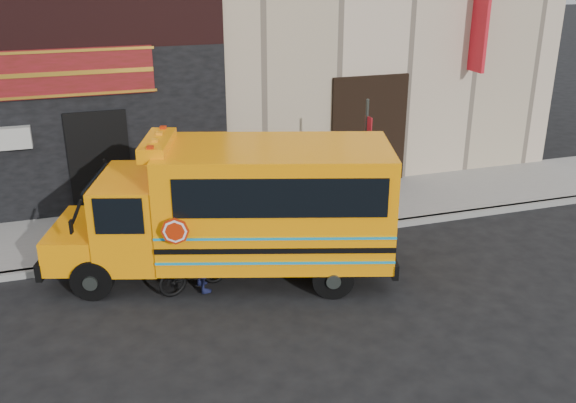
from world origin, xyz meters
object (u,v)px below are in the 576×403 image
(school_bus, at_px, (242,206))
(sign_pole, at_px, (365,158))
(bicycle, at_px, (194,269))
(cyclist, at_px, (201,248))

(school_bus, xyz_separation_m, sign_pole, (3.37, 1.53, 0.22))
(bicycle, xyz_separation_m, cyclist, (0.14, -0.09, 0.47))
(cyclist, bearing_deg, bicycle, 49.40)
(sign_pole, relative_size, cyclist, 1.68)
(sign_pole, xyz_separation_m, bicycle, (-4.44, -1.88, -1.26))
(school_bus, bearing_deg, bicycle, -161.94)
(school_bus, relative_size, cyclist, 3.87)
(bicycle, height_order, cyclist, cyclist)
(sign_pole, bearing_deg, school_bus, -155.58)
(cyclist, bearing_deg, sign_pole, -73.60)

